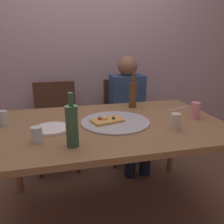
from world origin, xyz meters
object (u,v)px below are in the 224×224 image
at_px(chair_left, 56,119).
at_px(chair_right, 125,114).
at_px(dining_table, 111,132).
at_px(soda_can, 195,110).
at_px(table_knife, 178,109).
at_px(beer_bottle, 133,94).
at_px(pizza_slice_last, 107,120).
at_px(tumbler_far, 37,134).
at_px(plate_stack, 52,129).
at_px(pizza_tray, 115,122).
at_px(tumbler_near, 175,121).
at_px(wine_bottle, 72,125).
at_px(wine_glass, 3,118).
at_px(guest_in_sweater, 129,107).

bearing_deg(chair_left, chair_right, -180.00).
bearing_deg(dining_table, soda_can, -3.89).
bearing_deg(table_knife, soda_can, 72.40).
bearing_deg(beer_bottle, chair_right, 79.39).
height_order(dining_table, table_knife, table_knife).
relative_size(beer_bottle, soda_can, 2.62).
height_order(dining_table, pizza_slice_last, pizza_slice_last).
distance_m(tumbler_far, plate_stack, 0.19).
xyz_separation_m(dining_table, tumbler_far, (-0.49, -0.21, 0.12)).
bearing_deg(chair_left, beer_bottle, 140.11).
bearing_deg(chair_right, chair_left, 0.00).
height_order(pizza_tray, beer_bottle, beer_bottle).
bearing_deg(plate_stack, chair_right, 50.05).
bearing_deg(plate_stack, tumbler_near, -12.36).
bearing_deg(wine_bottle, tumbler_far, 151.88).
bearing_deg(plate_stack, dining_table, 5.70).
distance_m(tumbler_near, soda_can, 0.31).
xyz_separation_m(beer_bottle, chair_left, (-0.67, 0.56, -0.36)).
height_order(pizza_tray, table_knife, pizza_tray).
relative_size(chair_left, chair_right, 1.00).
height_order(pizza_tray, chair_left, chair_left).
relative_size(tumbler_far, wine_glass, 0.88).
xyz_separation_m(tumbler_near, guest_in_sweater, (-0.00, 0.97, -0.17)).
bearing_deg(tumbler_near, table_knife, 58.53).
xyz_separation_m(dining_table, plate_stack, (-0.41, -0.04, 0.08)).
height_order(wine_bottle, guest_in_sweater, guest_in_sweater).
bearing_deg(table_knife, dining_table, -0.46).
distance_m(pizza_tray, wine_bottle, 0.47).
distance_m(pizza_slice_last, soda_can, 0.68).
xyz_separation_m(pizza_slice_last, table_knife, (0.67, 0.20, -0.02)).
distance_m(table_knife, chair_left, 1.27).
bearing_deg(soda_can, beer_bottle, 132.60).
bearing_deg(tumbler_far, soda_can, 8.46).
height_order(pizza_tray, wine_bottle, wine_bottle).
height_order(pizza_tray, tumbler_far, tumbler_far).
bearing_deg(chair_left, wine_bottle, 94.29).
relative_size(tumbler_near, plate_stack, 0.46).
xyz_separation_m(soda_can, table_knife, (-0.00, 0.25, -0.06)).
xyz_separation_m(pizza_tray, tumbler_near, (0.35, -0.22, 0.05)).
height_order(pizza_tray, guest_in_sweater, guest_in_sweater).
distance_m(wine_bottle, chair_left, 1.28).
distance_m(pizza_slice_last, table_knife, 0.70).
relative_size(wine_glass, soda_can, 0.86).
xyz_separation_m(wine_bottle, soda_can, (0.94, 0.27, -0.06)).
relative_size(pizza_tray, tumbler_far, 5.31).
relative_size(dining_table, wine_glass, 15.39).
relative_size(pizza_slice_last, guest_in_sweater, 0.21).
height_order(wine_bottle, chair_right, wine_bottle).
bearing_deg(wine_glass, guest_in_sweater, 29.36).
xyz_separation_m(plate_stack, table_knife, (1.05, 0.24, -0.01)).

